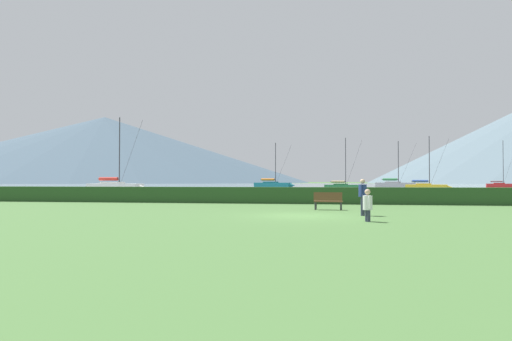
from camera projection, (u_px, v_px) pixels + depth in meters
ground_plane at (302, 216)px, 20.54m from camera, size 1000.00×1000.00×0.00m
harbor_water at (330, 185)px, 155.56m from camera, size 320.00×246.00×0.00m
hedge_line at (313, 195)px, 31.40m from camera, size 80.00×1.20×1.13m
sailboat_slip_0 at (396, 185)px, 93.91m from camera, size 8.92×4.82×9.69m
sailboat_slip_1 at (427, 187)px, 72.55m from camera, size 7.32×3.20×8.64m
sailboat_slip_2 at (116, 187)px, 63.41m from camera, size 8.83×3.32×10.34m
sailboat_slip_3 at (343, 187)px, 76.12m from camera, size 6.83×3.25×8.70m
sailboat_slip_4 at (273, 185)px, 95.85m from camera, size 8.86×4.10×9.52m
sailboat_slip_5 at (501, 185)px, 102.13m from camera, size 6.98×3.31×10.56m
park_bench_near_path at (328, 200)px, 24.61m from camera, size 1.55×0.60×0.95m
person_seated_viewer at (368, 204)px, 17.57m from camera, size 0.36×0.55×1.25m
person_standing_walker at (363, 194)px, 20.60m from camera, size 0.36×0.55×1.65m
distant_hill_west_ridge at (104, 150)px, 396.93m from camera, size 353.11×353.11×56.84m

